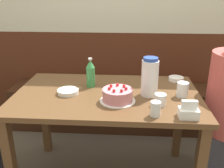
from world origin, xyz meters
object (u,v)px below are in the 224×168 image
Objects in this scene: soju_bottle at (91,73)px; glass_shot_small at (155,109)px; birthday_cake at (118,95)px; water_pitcher at (150,77)px; bowl_rice_small at (68,92)px; glass_water_tall at (160,100)px; bench_seat at (114,107)px; glass_tumbler_short at (183,90)px; bowl_soup_white at (176,79)px; napkin_holder at (189,111)px.

soju_bottle is 0.62m from glass_shot_small.
water_pitcher reaches higher than birthday_cake.
soju_bottle reaches higher than bowl_rice_small.
glass_water_tall is (0.27, -0.04, -0.00)m from birthday_cake.
bowl_rice_small is at bearing -107.49° from bench_seat.
soju_bottle is 2.92× the size of glass_water_tall.
glass_water_tall is at bearing -70.76° from bench_seat.
birthday_cake is 0.27m from glass_water_tall.
bench_seat is at bearing 121.12° from glass_tumbler_short.
glass_tumbler_short reaches higher than glass_shot_small.
bowl_soup_white is 0.50m from glass_water_tall.
bench_seat is at bearing 108.98° from water_pitcher.
napkin_holder is at bearing -21.13° from bowl_rice_small.
birthday_cake is 0.87× the size of water_pitcher.
glass_tumbler_short reaches higher than glass_water_tall.
birthday_cake and napkin_holder have the same top height.
bench_seat is at bearing 134.44° from bowl_soup_white.
soju_bottle is 1.49× the size of bowl_rice_small.
soju_bottle is at bearing -165.45° from bowl_soup_white.
napkin_holder reaches higher than glass_water_tall.
birthday_cake reaches higher than glass_tumbler_short.
glass_tumbler_short is (0.22, -0.01, -0.08)m from water_pitcher.
bowl_rice_small is at bearing 163.86° from birthday_cake.
bowl_soup_white reaches higher than bench_seat.
soju_bottle reaches higher than bowl_soup_white.
soju_bottle is at bearing 148.81° from glass_water_tall.
water_pitcher is at bearing -127.76° from bowl_soup_white.
bowl_rice_small is at bearing 167.02° from glass_water_tall.
glass_shot_small is (0.31, -1.14, 0.56)m from bench_seat.
bowl_soup_white is 1.17× the size of glass_tumbler_short.
bowl_rice_small is 0.64m from glass_water_tall.
bowl_soup_white is at bearing 86.60° from napkin_holder.
bowl_soup_white is at bearing 68.83° from glass_water_tall.
bowl_soup_white is (0.66, 0.17, -0.09)m from soju_bottle.
water_pitcher is at bearing 28.47° from birthday_cake.
glass_tumbler_short is at bearing -92.46° from bowl_soup_white.
water_pitcher reaches higher than glass_water_tall.
glass_shot_small reaches higher than bowl_soup_white.
glass_shot_small is (-0.22, -0.60, 0.03)m from bowl_soup_white.
glass_shot_small is at bearing -39.21° from birthday_cake.
glass_tumbler_short is at bearing 13.82° from birthday_cake.
bench_seat is 1.11m from birthday_cake.
birthday_cake is at bearing -136.80° from bowl_soup_white.
birthday_cake is at bearing -166.18° from glass_tumbler_short.
napkin_holder reaches higher than bowl_soup_white.
water_pitcher reaches higher than glass_shot_small.
soju_bottle is (-0.42, 0.14, -0.03)m from water_pitcher.
glass_water_tall reaches higher than bowl_soup_white.
glass_water_tall is at bearing 73.38° from glass_shot_small.
water_pitcher is 0.31m from glass_shot_small.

